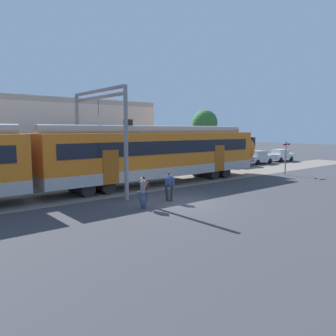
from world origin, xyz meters
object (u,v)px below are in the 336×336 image
(parked_car_red, at_px, (233,160))
(parked_car_white, at_px, (281,155))
(pedestrian_grey, at_px, (144,189))
(parked_car_silver, at_px, (258,157))
(commuter_train, at_px, (43,161))
(pedestrian_navy, at_px, (169,184))
(crossing_signal, at_px, (286,153))

(parked_car_red, bearing_deg, parked_car_white, 2.12)
(pedestrian_grey, xyz_separation_m, parked_car_silver, (23.61, 9.65, -0.21))
(parked_car_silver, xyz_separation_m, parked_car_white, (4.82, -0.02, 0.00))
(commuter_train, distance_m, pedestrian_navy, 7.39)
(commuter_train, distance_m, crossing_signal, 20.43)
(pedestrian_navy, bearing_deg, parked_car_silver, 23.13)
(commuter_train, xyz_separation_m, parked_car_red, (21.67, 3.74, -1.47))
(crossing_signal, bearing_deg, parked_car_white, 33.18)
(parked_car_red, distance_m, crossing_signal, 7.37)
(parked_car_silver, bearing_deg, pedestrian_navy, -156.87)
(pedestrian_grey, height_order, parked_car_silver, pedestrian_grey)
(pedestrian_grey, relative_size, parked_car_silver, 0.42)
(parked_car_silver, distance_m, parked_car_white, 4.82)
(crossing_signal, bearing_deg, pedestrian_navy, -173.52)
(parked_car_silver, relative_size, parked_car_white, 1.00)
(commuter_train, distance_m, parked_car_silver, 27.12)
(parked_car_silver, bearing_deg, parked_car_white, -0.30)
(crossing_signal, bearing_deg, parked_car_red, 77.92)
(commuter_train, bearing_deg, parked_car_red, 9.80)
(pedestrian_grey, bearing_deg, commuter_train, 119.77)
(parked_car_silver, height_order, crossing_signal, crossing_signal)
(pedestrian_grey, relative_size, parked_car_white, 0.42)
(pedestrian_navy, xyz_separation_m, parked_car_silver, (21.53, 9.19, -0.21))
(commuter_train, height_order, pedestrian_grey, commuter_train)
(parked_car_silver, distance_m, crossing_signal, 10.08)
(crossing_signal, bearing_deg, parked_car_silver, 48.60)
(pedestrian_grey, xyz_separation_m, crossing_signal, (17.00, 2.15, 1.02))
(pedestrian_grey, height_order, pedestrian_navy, same)
(parked_car_red, xyz_separation_m, crossing_signal, (-1.52, -7.11, 1.23))
(pedestrian_grey, relative_size, parked_car_red, 0.41)
(pedestrian_grey, height_order, parked_car_white, pedestrian_grey)
(commuter_train, relative_size, crossing_signal, 12.68)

